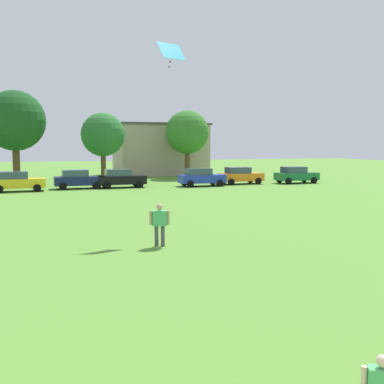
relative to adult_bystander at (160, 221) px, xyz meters
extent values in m
plane|color=#568C33|center=(-2.08, 15.10, -0.99)|extent=(160.00, 160.00, 0.00)
cube|color=#4CB266|center=(-0.25, -12.36, -0.24)|extent=(0.42, 0.37, 0.39)
cylinder|color=beige|center=(-0.44, -12.24, -0.23)|extent=(0.08, 0.08, 0.37)
sphere|color=beige|center=(-0.25, -12.36, 0.05)|extent=(0.17, 0.17, 0.17)
cylinder|color=#4C4C51|center=(0.12, -0.02, -0.58)|extent=(0.15, 0.15, 0.81)
cylinder|color=#4C4C51|center=(-0.12, 0.02, -0.58)|extent=(0.15, 0.15, 0.81)
cube|color=#4CB266|center=(0.00, 0.00, 0.11)|extent=(0.59, 0.40, 0.58)
cylinder|color=tan|center=(0.33, -0.06, 0.13)|extent=(0.12, 0.12, 0.54)
cylinder|color=tan|center=(-0.33, 0.06, 0.13)|extent=(0.12, 0.12, 0.54)
sphere|color=tan|center=(0.00, 0.00, 0.55)|extent=(0.25, 0.25, 0.25)
cube|color=#3FBFE5|center=(1.48, 3.28, 7.09)|extent=(1.36, 0.95, 0.79)
sphere|color=#F24C8C|center=(1.48, 3.28, 6.84)|extent=(0.10, 0.10, 0.10)
sphere|color=#F24C8C|center=(1.43, 3.28, 6.62)|extent=(0.10, 0.10, 0.10)
sphere|color=#F24C8C|center=(1.38, 3.28, 6.40)|extent=(0.10, 0.10, 0.10)
cube|color=yellow|center=(-5.63, 24.31, -0.29)|extent=(4.30, 1.80, 0.76)
cube|color=#334756|center=(-5.97, 24.31, 0.39)|extent=(2.24, 1.58, 0.60)
cylinder|color=black|center=(-4.17, 25.21, -0.67)|extent=(0.64, 0.22, 0.64)
cylinder|color=black|center=(-4.17, 23.41, -0.67)|extent=(0.64, 0.22, 0.64)
cylinder|color=black|center=(-7.09, 25.21, -0.67)|extent=(0.64, 0.22, 0.64)
cube|color=#141E4C|center=(-0.58, 25.24, -0.29)|extent=(4.30, 1.80, 0.76)
cube|color=#334756|center=(-0.92, 25.24, 0.39)|extent=(2.24, 1.58, 0.60)
cylinder|color=black|center=(0.89, 26.14, -0.67)|extent=(0.64, 0.22, 0.64)
cylinder|color=black|center=(0.89, 24.34, -0.67)|extent=(0.64, 0.22, 0.64)
cylinder|color=black|center=(-2.04, 26.14, -0.67)|extent=(0.64, 0.22, 0.64)
cylinder|color=black|center=(-2.04, 24.34, -0.67)|extent=(0.64, 0.22, 0.64)
cube|color=black|center=(3.21, 25.04, -0.29)|extent=(4.30, 1.80, 0.76)
cube|color=#334756|center=(2.87, 25.04, 0.39)|extent=(2.24, 1.58, 0.60)
cylinder|color=black|center=(4.68, 25.94, -0.67)|extent=(0.64, 0.22, 0.64)
cylinder|color=black|center=(4.68, 24.14, -0.67)|extent=(0.64, 0.22, 0.64)
cylinder|color=black|center=(1.75, 25.94, -0.67)|extent=(0.64, 0.22, 0.64)
cylinder|color=black|center=(1.75, 24.14, -0.67)|extent=(0.64, 0.22, 0.64)
cube|color=#1E38AD|center=(10.62, 23.98, -0.29)|extent=(4.30, 1.80, 0.76)
cube|color=#334756|center=(10.28, 23.98, 0.39)|extent=(2.24, 1.58, 0.60)
cylinder|color=black|center=(12.09, 24.88, -0.67)|extent=(0.64, 0.22, 0.64)
cylinder|color=black|center=(12.09, 23.08, -0.67)|extent=(0.64, 0.22, 0.64)
cylinder|color=black|center=(9.16, 24.88, -0.67)|extent=(0.64, 0.22, 0.64)
cylinder|color=black|center=(9.16, 23.08, -0.67)|extent=(0.64, 0.22, 0.64)
cube|color=orange|center=(15.15, 24.99, -0.29)|extent=(4.30, 1.80, 0.76)
cube|color=#334756|center=(14.81, 24.99, 0.39)|extent=(2.24, 1.58, 0.60)
cylinder|color=black|center=(16.61, 25.89, -0.67)|extent=(0.64, 0.22, 0.64)
cylinder|color=black|center=(16.61, 24.09, -0.67)|extent=(0.64, 0.22, 0.64)
cylinder|color=black|center=(13.69, 25.89, -0.67)|extent=(0.64, 0.22, 0.64)
cylinder|color=black|center=(13.69, 24.09, -0.67)|extent=(0.64, 0.22, 0.64)
cube|color=#196B38|center=(20.89, 24.01, -0.29)|extent=(4.30, 1.80, 0.76)
cube|color=#334756|center=(20.55, 24.01, 0.39)|extent=(2.24, 1.58, 0.60)
cylinder|color=black|center=(22.35, 24.91, -0.67)|extent=(0.64, 0.22, 0.64)
cylinder|color=black|center=(22.35, 23.11, -0.67)|extent=(0.64, 0.22, 0.64)
cylinder|color=black|center=(19.43, 24.91, -0.67)|extent=(0.64, 0.22, 0.64)
cylinder|color=black|center=(19.43, 23.11, -0.67)|extent=(0.64, 0.22, 0.64)
cylinder|color=brown|center=(-5.93, 31.86, 0.88)|extent=(0.69, 0.69, 3.73)
sphere|color=#194C1E|center=(-5.93, 31.86, 5.25)|extent=(5.89, 5.89, 5.89)
cylinder|color=brown|center=(2.87, 33.94, 0.50)|extent=(0.55, 0.55, 2.98)
sphere|color=#286B2D|center=(2.87, 33.94, 3.99)|extent=(4.71, 4.71, 4.71)
cylinder|color=brown|center=(12.79, 34.76, 0.61)|extent=(0.59, 0.59, 3.20)
sphere|color=#337528|center=(12.79, 34.76, 4.36)|extent=(5.05, 5.05, 5.05)
cube|color=tan|center=(11.35, 41.81, 2.19)|extent=(11.03, 8.00, 6.35)
cube|color=#4C4742|center=(11.35, 41.81, 5.48)|extent=(11.47, 8.32, 0.24)
camera|label=1|loc=(-4.63, -17.19, 2.94)|focal=43.69mm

